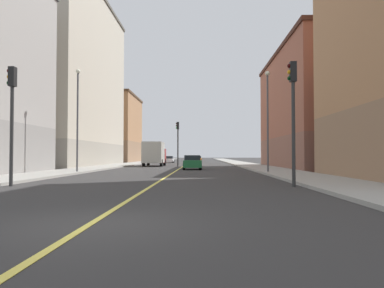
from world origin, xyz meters
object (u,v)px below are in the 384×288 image
building_left_mid (328,110)px  street_lamp_right_near (78,110)px  car_white (169,159)px  car_green (192,163)px  street_lamp_left_near (268,111)px  car_orange (197,159)px  building_right_distant (107,129)px  box_truck (154,154)px  building_right_midblock (61,81)px  traffic_light_median_far (178,137)px  traffic_light_left_near (293,105)px  traffic_light_right_near (12,108)px

building_left_mid → street_lamp_right_near: 26.72m
car_white → car_green: size_ratio=1.12×
street_lamp_left_near → street_lamp_right_near: 14.79m
building_left_mid → car_orange: building_left_mid is taller
building_right_distant → street_lamp_right_near: size_ratio=1.96×
building_right_distant → car_green: building_right_distant is taller
street_lamp_right_near → box_truck: (3.60, 18.95, -3.31)m
building_left_mid → building_right_midblock: building_right_midblock is taller
traffic_light_median_far → street_lamp_left_near: (8.05, -17.11, 1.21)m
building_left_mid → street_lamp_left_near: bearing=-125.5°
car_white → box_truck: (0.10, -21.85, 1.01)m
traffic_light_left_near → street_lamp_left_near: street_lamp_left_near is taller
traffic_light_right_near → car_green: size_ratio=1.35×
street_lamp_right_near → car_orange: size_ratio=2.03×
building_right_distant → street_lamp_right_near: bearing=-78.5°
traffic_light_median_far → street_lamp_right_near: (-6.74, -17.22, 1.33)m
building_right_distant → car_orange: 18.84m
traffic_light_left_near → car_orange: size_ratio=1.42×
building_right_midblock → car_green: size_ratio=6.42×
building_right_midblock → street_lamp_right_near: bearing=-65.6°
car_green → car_orange: bearing=90.0°
car_green → street_lamp_left_near: bearing=-53.1°
car_orange → box_truck: (-5.15, -27.85, 1.00)m
building_right_distant → traffic_light_left_near: bearing=-67.8°
traffic_light_right_near → box_truck: size_ratio=0.83×
building_left_mid → traffic_light_right_near: size_ratio=4.05×
building_right_midblock → car_green: bearing=-32.6°
car_orange → car_green: car_green is taller
street_lamp_left_near → box_truck: bearing=120.7°
traffic_light_median_far → box_truck: 4.10m
traffic_light_left_near → traffic_light_median_far: bearing=103.6°
building_left_mid → box_truck: 21.56m
building_left_mid → traffic_light_median_far: size_ratio=4.01×
car_green → building_right_distant: bearing=116.5°
building_right_distant → street_lamp_left_near: (23.59, -43.31, -1.71)m
building_right_distant → car_white: building_right_distant is taller
building_right_distant → traffic_light_right_near: 56.29m
traffic_light_left_near → traffic_light_right_near: 12.79m
car_white → car_orange: bearing=48.8°
building_right_midblock → traffic_light_right_near: building_right_midblock is taller
building_right_distant → traffic_light_right_near: building_right_distant is taller
box_truck → building_right_midblock: bearing=178.1°
car_white → car_green: car_green is taller
traffic_light_right_near → traffic_light_left_near: bearing=0.0°
building_right_distant → traffic_light_left_near: size_ratio=2.80×
building_left_mid → traffic_light_left_near: size_ratio=3.94×
street_lamp_left_near → street_lamp_right_near: bearing=-179.6°
traffic_light_median_far → box_truck: traffic_light_median_far is taller
building_right_midblock → car_white: (12.31, 21.42, -10.55)m
traffic_light_right_near → traffic_light_median_far: (5.75, 29.15, 0.04)m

